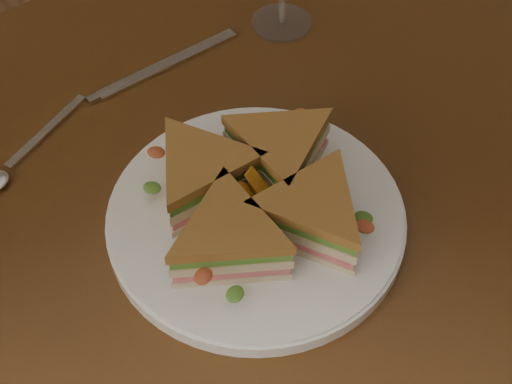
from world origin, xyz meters
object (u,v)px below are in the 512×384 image
table (186,239)px  spoon (3,171)px  knife (159,68)px  sandwich_wedges (256,195)px  plate (256,218)px

table → spoon: bearing=136.2°
spoon → knife: (0.23, 0.04, -0.00)m
sandwich_wedges → spoon: (-0.17, 0.23, -0.04)m
table → knife: knife is taller
spoon → knife: 0.23m
plate → sandwich_wedges: sandwich_wedges is taller
table → spoon: size_ratio=6.86×
table → spoon: spoon is taller
table → spoon: (-0.14, 0.13, 0.10)m
sandwich_wedges → knife: 0.27m
table → spoon: 0.22m
plate → sandwich_wedges: (-0.00, 0.00, 0.04)m
sandwich_wedges → table: bearing=110.7°
table → sandwich_wedges: size_ratio=4.20×
plate → knife: size_ratio=1.42×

